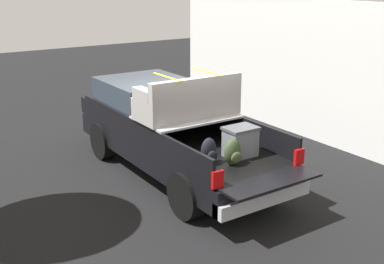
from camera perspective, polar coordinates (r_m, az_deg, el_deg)
ground_plane at (r=10.30m, az=-1.86°, el=-4.98°), size 40.00×40.00×0.00m
pickup_truck at (r=10.26m, az=-2.97°, el=0.62°), size 6.05×2.06×2.23m
building_facade at (r=12.85m, az=13.47°, el=7.25°), size 10.34×0.36×3.48m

